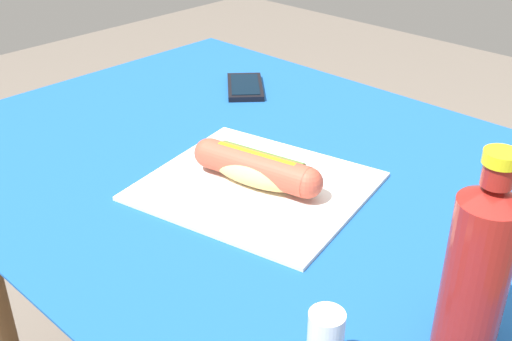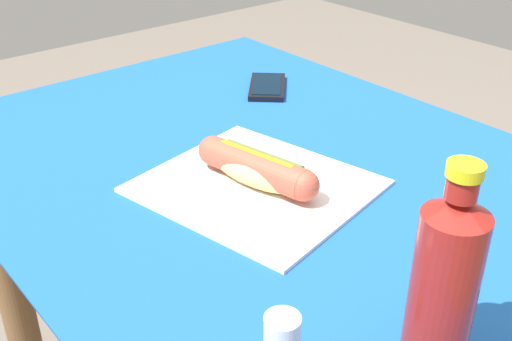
% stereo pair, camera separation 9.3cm
% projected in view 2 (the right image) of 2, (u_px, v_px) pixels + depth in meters
% --- Properties ---
extents(dining_table, '(1.13, 0.83, 0.73)m').
position_uv_depth(dining_table, '(262.00, 235.00, 1.07)').
color(dining_table, brown).
rests_on(dining_table, ground).
extents(paper_wrapper, '(0.37, 0.34, 0.01)m').
position_uv_depth(paper_wrapper, '(256.00, 186.00, 0.94)').
color(paper_wrapper, silver).
rests_on(paper_wrapper, dining_table).
extents(hot_dog, '(0.22, 0.09, 0.05)m').
position_uv_depth(hot_dog, '(256.00, 168.00, 0.93)').
color(hot_dog, '#E5BC75').
rests_on(hot_dog, paper_wrapper).
extents(cell_phone, '(0.15, 0.15, 0.01)m').
position_uv_depth(cell_phone, '(267.00, 87.00, 1.29)').
color(cell_phone, black).
rests_on(cell_phone, dining_table).
extents(soda_bottle, '(0.06, 0.06, 0.23)m').
position_uv_depth(soda_bottle, '(445.00, 282.00, 0.59)').
color(soda_bottle, maroon).
rests_on(soda_bottle, dining_table).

